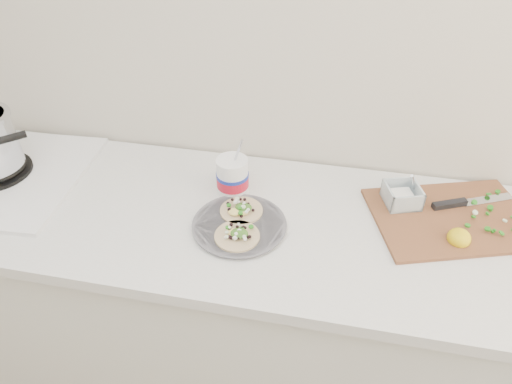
# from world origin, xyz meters

# --- Properties ---
(counter) EXTENTS (2.44, 0.66, 0.90)m
(counter) POSITION_xyz_m (0.00, 1.43, 0.45)
(counter) COLOR silver
(counter) RESTS_ON ground
(taco_plate) EXTENTS (0.28, 0.28, 0.04)m
(taco_plate) POSITION_xyz_m (0.07, 1.36, 0.92)
(taco_plate) COLOR #5D5C63
(taco_plate) RESTS_ON counter
(tub) EXTENTS (0.10, 0.10, 0.23)m
(tub) POSITION_xyz_m (0.01, 1.53, 0.97)
(tub) COLOR white
(tub) RESTS_ON counter
(cutboard) EXTENTS (0.54, 0.45, 0.07)m
(cutboard) POSITION_xyz_m (0.68, 1.53, 0.92)
(cutboard) COLOR brown
(cutboard) RESTS_ON counter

